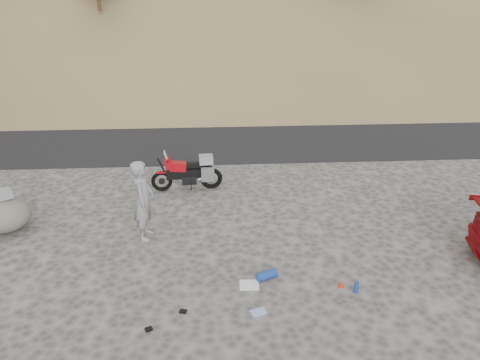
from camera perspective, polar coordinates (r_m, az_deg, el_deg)
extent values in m
plane|color=#3D3B38|center=(10.32, -8.12, -9.66)|extent=(140.00, 140.00, 0.00)
cube|color=black|center=(18.51, -6.22, 5.74)|extent=(120.00, 7.00, 0.05)
torus|color=black|center=(13.41, -9.51, -0.14)|extent=(0.61, 0.16, 0.60)
cylinder|color=black|center=(13.41, -9.51, -0.14)|extent=(0.19, 0.07, 0.18)
torus|color=black|center=(13.44, -3.51, 0.20)|extent=(0.64, 0.18, 0.64)
cylinder|color=black|center=(13.44, -3.51, 0.20)|extent=(0.21, 0.09, 0.20)
cylinder|color=black|center=(13.28, -9.30, 1.20)|extent=(0.34, 0.08, 0.74)
cylinder|color=black|center=(13.15, -8.84, 2.62)|extent=(0.09, 0.56, 0.04)
cube|color=black|center=(13.33, -6.65, 0.81)|extent=(1.10, 0.31, 0.27)
cube|color=black|center=(13.40, -6.22, 0.12)|extent=(0.43, 0.30, 0.25)
cube|color=#9A0810|center=(13.24, -7.59, 1.66)|extent=(0.50, 0.31, 0.28)
cube|color=#9A0810|center=(13.20, -8.68, 2.04)|extent=(0.30, 0.33, 0.32)
cube|color=silver|center=(13.12, -9.02, 2.99)|extent=(0.13, 0.28, 0.23)
cube|color=black|center=(13.24, -5.71, 1.84)|extent=(0.51, 0.24, 0.11)
cube|color=black|center=(13.27, -4.22, 1.78)|extent=(0.33, 0.19, 0.09)
cube|color=#ABACB0|center=(13.12, -3.96, 0.68)|extent=(0.37, 0.14, 0.41)
cube|color=#ABACB0|center=(13.56, -4.12, 1.44)|extent=(0.37, 0.14, 0.41)
cube|color=gray|center=(13.21, -4.17, 2.52)|extent=(0.41, 0.34, 0.24)
cube|color=#9A0810|center=(13.30, -9.59, 0.93)|extent=(0.28, 0.13, 0.04)
cylinder|color=black|center=(13.31, -5.97, -0.76)|extent=(0.04, 0.19, 0.33)
cylinder|color=#ABACB0|center=(13.28, -4.25, 0.19)|extent=(0.42, 0.12, 0.12)
imported|color=gray|center=(11.29, -11.30, -6.79)|extent=(0.50, 0.72, 1.91)
ellipsoid|color=#56534A|center=(12.49, -26.98, -3.76)|extent=(1.64, 1.53, 0.85)
ellipsoid|color=#56534A|center=(12.76, -27.24, -4.48)|extent=(0.76, 0.73, 0.36)
cube|color=white|center=(9.49, 1.13, -12.67)|extent=(0.40, 0.36, 0.01)
cylinder|color=navy|center=(9.63, 3.29, -11.49)|extent=(0.47, 0.34, 0.17)
cylinder|color=navy|center=(9.50, 13.98, -12.57)|extent=(0.11, 0.11, 0.24)
cone|color=red|center=(9.61, 12.24, -12.26)|extent=(0.13, 0.13, 0.16)
cube|color=black|center=(8.90, -6.95, -15.61)|extent=(0.15, 0.12, 0.04)
cube|color=black|center=(8.62, -11.07, -17.41)|extent=(0.15, 0.14, 0.04)
cube|color=#8CA9D8|center=(8.85, 2.26, -15.79)|extent=(0.33, 0.28, 0.01)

